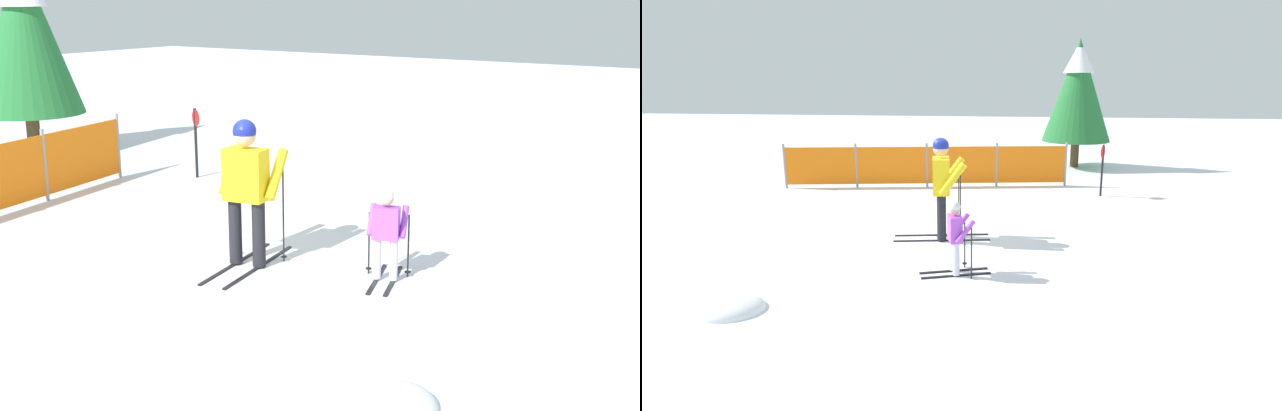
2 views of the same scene
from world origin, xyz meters
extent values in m
plane|color=white|center=(0.00, 0.00, 0.00)|extent=(60.00, 60.00, 0.00)
cube|color=black|center=(0.27, -0.09, 0.01)|extent=(1.63, 0.34, 0.02)
cube|color=black|center=(0.32, -0.40, 0.01)|extent=(1.63, 0.34, 0.02)
cylinder|color=black|center=(0.27, -0.09, 0.41)|extent=(0.16, 0.16, 0.78)
cylinder|color=black|center=(0.32, -0.40, 0.41)|extent=(0.16, 0.16, 0.78)
cube|color=yellow|center=(0.30, -0.24, 1.10)|extent=(0.36, 0.53, 0.61)
cylinder|color=yellow|center=(0.43, 0.09, 1.10)|extent=(0.49, 0.20, 0.57)
cylinder|color=yellow|center=(0.54, -0.51, 1.10)|extent=(0.49, 0.20, 0.57)
sphere|color=#D8AD8C|center=(0.30, -0.24, 1.56)|extent=(0.26, 0.26, 0.26)
sphere|color=navy|center=(0.30, -0.24, 1.61)|extent=(0.27, 0.27, 0.27)
cylinder|color=black|center=(0.55, 0.13, 0.61)|extent=(0.02, 0.02, 1.21)
cylinder|color=black|center=(0.55, 0.13, 0.06)|extent=(0.07, 0.07, 0.01)
cylinder|color=black|center=(0.66, -0.51, 0.61)|extent=(0.02, 0.02, 1.21)
cylinder|color=black|center=(0.66, -0.51, 0.06)|extent=(0.07, 0.07, 0.01)
cube|color=black|center=(0.73, -1.75, 0.01)|extent=(0.95, 0.37, 0.02)
cube|color=black|center=(0.79, -1.93, 0.01)|extent=(0.95, 0.37, 0.02)
cylinder|color=silver|center=(0.73, -1.75, 0.26)|extent=(0.09, 0.09, 0.47)
cylinder|color=silver|center=(0.79, -1.93, 0.26)|extent=(0.09, 0.09, 0.47)
cube|color=#B24CD8|center=(0.76, -1.84, 0.67)|extent=(0.25, 0.33, 0.37)
cylinder|color=#B24CD8|center=(0.81, -1.63, 0.67)|extent=(0.29, 0.16, 0.34)
cylinder|color=#B24CD8|center=(0.93, -1.98, 0.67)|extent=(0.29, 0.16, 0.34)
sphere|color=#D8AD8C|center=(0.76, -1.84, 0.95)|extent=(0.16, 0.16, 0.16)
sphere|color=white|center=(0.76, -1.84, 0.98)|extent=(0.16, 0.16, 0.16)
cylinder|color=black|center=(0.87, -1.57, 0.37)|extent=(0.02, 0.02, 0.73)
cylinder|color=black|center=(0.87, -1.57, 0.06)|extent=(0.07, 0.07, 0.01)
cylinder|color=black|center=(1.02, -2.00, 0.37)|extent=(0.02, 0.02, 0.73)
cylinder|color=black|center=(1.02, -2.00, 0.06)|extent=(0.07, 0.07, 0.01)
cylinder|color=gray|center=(0.95, 4.30, 0.56)|extent=(0.06, 0.06, 1.12)
cylinder|color=gray|center=(2.72, 4.61, 0.56)|extent=(0.06, 0.06, 1.12)
cube|color=orange|center=(0.07, 4.14, 0.56)|extent=(1.77, 0.34, 0.94)
cube|color=orange|center=(1.83, 4.46, 0.56)|extent=(1.77, 0.34, 0.94)
cylinder|color=#4C3823|center=(3.21, 7.62, 0.41)|extent=(0.26, 0.26, 0.83)
cone|color=#236F34|center=(3.21, 7.62, 2.36)|extent=(2.10, 2.10, 3.08)
cylinder|color=black|center=(3.48, 3.49, 0.61)|extent=(0.05, 0.05, 1.22)
cylinder|color=red|center=(3.47, 3.47, 1.06)|extent=(0.14, 0.26, 0.28)
ellipsoid|color=white|center=(-1.75, -3.32, 0.00)|extent=(0.86, 0.73, 0.34)
camera|label=1|loc=(-6.66, -6.01, 3.11)|focal=45.00mm
camera|label=2|loc=(1.73, -8.40, 2.66)|focal=28.00mm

